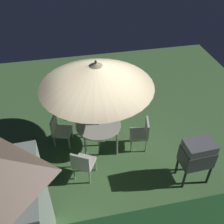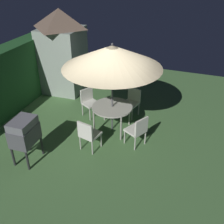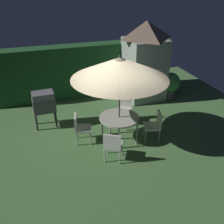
# 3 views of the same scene
# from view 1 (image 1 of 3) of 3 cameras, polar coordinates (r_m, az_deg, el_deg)

# --- Properties ---
(ground_plane) EXTENTS (11.00, 11.00, 0.00)m
(ground_plane) POSITION_cam_1_polar(r_m,az_deg,el_deg) (7.43, -1.67, -7.55)
(ground_plane) COLOR #47703D
(garden_shed) EXTENTS (1.56, 1.56, 3.00)m
(garden_shed) POSITION_cam_1_polar(r_m,az_deg,el_deg) (4.77, -22.78, -20.00)
(garden_shed) COLOR gray
(garden_shed) RESTS_ON ground
(patio_table) EXTENTS (1.17, 1.17, 0.78)m
(patio_table) POSITION_cam_1_polar(r_m,az_deg,el_deg) (6.99, -2.91, -3.02)
(patio_table) COLOR #B2ADA3
(patio_table) RESTS_ON ground
(patio_umbrella) EXTENTS (2.67, 2.67, 2.63)m
(patio_umbrella) POSITION_cam_1_polar(r_m,az_deg,el_deg) (6.06, -3.39, 7.93)
(patio_umbrella) COLOR #4C4C51
(patio_umbrella) RESTS_ON ground
(bbq_grill) EXTENTS (0.72, 0.53, 1.20)m
(bbq_grill) POSITION_cam_1_polar(r_m,az_deg,el_deg) (6.42, 17.72, -8.54)
(bbq_grill) COLOR #47474C
(bbq_grill) RESTS_ON ground
(chair_near_shed) EXTENTS (0.63, 0.63, 0.90)m
(chair_near_shed) POSITION_cam_1_polar(r_m,az_deg,el_deg) (7.86, -0.43, 0.75)
(chair_near_shed) COLOR silver
(chair_near_shed) RESTS_ON ground
(chair_far_side) EXTENTS (0.58, 0.57, 0.90)m
(chair_far_side) POSITION_cam_1_polar(r_m,az_deg,el_deg) (7.31, -11.20, -3.66)
(chair_far_side) COLOR silver
(chair_far_side) RESTS_ON ground
(chair_toward_hedge) EXTENTS (0.63, 0.63, 0.90)m
(chair_toward_hedge) POSITION_cam_1_polar(r_m,az_deg,el_deg) (6.41, -6.25, -10.79)
(chair_toward_hedge) COLOR silver
(chair_toward_hedge) RESTS_ON ground
(chair_toward_house) EXTENTS (0.56, 0.55, 0.90)m
(chair_toward_house) POSITION_cam_1_polar(r_m,az_deg,el_deg) (7.14, 6.40, -4.28)
(chair_toward_house) COLOR silver
(chair_toward_house) RESTS_ON ground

